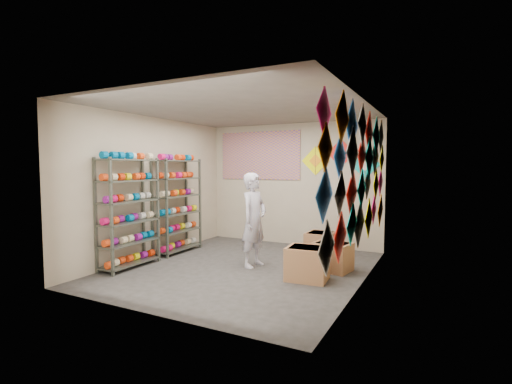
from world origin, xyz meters
The scene contains 12 objects.
ground centered at (0.00, 0.00, 0.00)m, with size 4.50×4.50×0.00m, color #2E2B28.
room_walls centered at (0.00, 0.00, 1.64)m, with size 4.50×4.50×4.50m.
shelf_rack_front centered at (-1.78, -0.85, 0.95)m, with size 0.40×1.10×1.90m, color #4C5147.
shelf_rack_back centered at (-1.78, 0.45, 0.95)m, with size 0.40×1.10×1.90m, color #4C5147.
string_spools centered at (-1.78, -0.20, 1.05)m, with size 0.12×2.36×0.12m.
kite_wall_display centered at (1.98, 0.02, 1.65)m, with size 0.06×4.20×2.11m.
back_wall_kites centered at (1.07, 2.24, 1.90)m, with size 1.66×0.02×0.83m.
poster centered at (-0.80, 2.23, 2.00)m, with size 2.00×0.01×1.10m, color #724392.
shopkeeper centered at (0.12, 0.19, 0.82)m, with size 0.46×0.64×1.64m, color beige.
carton_a centered at (1.21, -0.12, 0.26)m, with size 0.61×0.51×0.51m, color #A06F45.
carton_b centered at (1.42, 0.55, 0.24)m, with size 0.58×0.47×0.47m, color #A06F45.
carton_c centered at (0.94, 1.38, 0.24)m, with size 0.49×0.54×0.48m, color #A06F45.
Camera 1 is at (3.08, -5.49, 1.75)m, focal length 26.00 mm.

